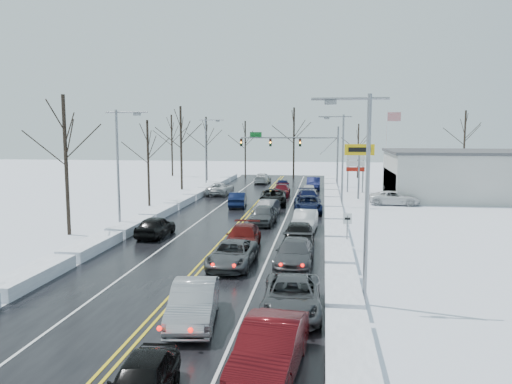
# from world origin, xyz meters

# --- Properties ---
(ground) EXTENTS (160.00, 160.00, 0.00)m
(ground) POSITION_xyz_m (0.00, 0.00, 0.00)
(ground) COLOR silver
(ground) RESTS_ON ground
(road_surface) EXTENTS (14.00, 84.00, 0.01)m
(road_surface) POSITION_xyz_m (0.00, 2.00, 0.01)
(road_surface) COLOR black
(road_surface) RESTS_ON ground
(snow_bank_left) EXTENTS (1.57, 72.00, 0.68)m
(snow_bank_left) POSITION_xyz_m (-7.60, 2.00, 0.00)
(snow_bank_left) COLOR white
(snow_bank_left) RESTS_ON ground
(snow_bank_right) EXTENTS (1.57, 72.00, 0.68)m
(snow_bank_right) POSITION_xyz_m (7.60, 2.00, 0.00)
(snow_bank_right) COLOR white
(snow_bank_right) RESTS_ON ground
(traffic_signal_mast) EXTENTS (13.28, 0.39, 8.00)m
(traffic_signal_mast) POSITION_xyz_m (3.45, 27.99, 5.48)
(traffic_signal_mast) COLOR slate
(traffic_signal_mast) RESTS_ON ground
(tires_plus_sign) EXTENTS (3.20, 0.34, 6.00)m
(tires_plus_sign) POSITION_xyz_m (10.50, 15.99, 4.99)
(tires_plus_sign) COLOR slate
(tires_plus_sign) RESTS_ON ground
(used_vehicles_sign) EXTENTS (2.20, 0.22, 4.65)m
(used_vehicles_sign) POSITION_xyz_m (10.50, 22.00, 3.32)
(used_vehicles_sign) COLOR slate
(used_vehicles_sign) RESTS_ON ground
(speed_limit_sign) EXTENTS (0.55, 0.09, 2.35)m
(speed_limit_sign) POSITION_xyz_m (8.20, -8.00, 1.63)
(speed_limit_sign) COLOR slate
(speed_limit_sign) RESTS_ON ground
(flagpole) EXTENTS (1.87, 1.20, 10.00)m
(flagpole) POSITION_xyz_m (15.17, 30.00, 5.93)
(flagpole) COLOR silver
(flagpole) RESTS_ON ground
(dealership_building) EXTENTS (20.40, 12.40, 5.30)m
(dealership_building) POSITION_xyz_m (23.98, 18.00, 2.66)
(dealership_building) COLOR #B4B4AF
(dealership_building) RESTS_ON ground
(streetlight_se) EXTENTS (3.20, 0.25, 9.00)m
(streetlight_se) POSITION_xyz_m (8.30, -18.00, 5.31)
(streetlight_se) COLOR slate
(streetlight_se) RESTS_ON ground
(streetlight_ne) EXTENTS (3.20, 0.25, 9.00)m
(streetlight_ne) POSITION_xyz_m (8.30, 10.00, 5.31)
(streetlight_ne) COLOR slate
(streetlight_ne) RESTS_ON ground
(streetlight_sw) EXTENTS (3.20, 0.25, 9.00)m
(streetlight_sw) POSITION_xyz_m (-8.30, -4.00, 5.31)
(streetlight_sw) COLOR slate
(streetlight_sw) RESTS_ON ground
(streetlight_nw) EXTENTS (3.20, 0.25, 9.00)m
(streetlight_nw) POSITION_xyz_m (-8.30, 24.00, 5.31)
(streetlight_nw) COLOR slate
(streetlight_nw) RESTS_ON ground
(tree_left_b) EXTENTS (4.00, 4.00, 10.00)m
(tree_left_b) POSITION_xyz_m (-11.50, -6.00, 6.99)
(tree_left_b) COLOR #2D231C
(tree_left_b) RESTS_ON ground
(tree_left_c) EXTENTS (3.40, 3.40, 8.50)m
(tree_left_c) POSITION_xyz_m (-10.50, 8.00, 5.94)
(tree_left_c) COLOR #2D231C
(tree_left_c) RESTS_ON ground
(tree_left_d) EXTENTS (4.20, 4.20, 10.50)m
(tree_left_d) POSITION_xyz_m (-11.20, 22.00, 7.33)
(tree_left_d) COLOR #2D231C
(tree_left_d) RESTS_ON ground
(tree_left_e) EXTENTS (3.80, 3.80, 9.50)m
(tree_left_e) POSITION_xyz_m (-10.80, 34.00, 6.64)
(tree_left_e) COLOR #2D231C
(tree_left_e) RESTS_ON ground
(tree_far_a) EXTENTS (4.00, 4.00, 10.00)m
(tree_far_a) POSITION_xyz_m (-18.00, 40.00, 6.99)
(tree_far_a) COLOR #2D231C
(tree_far_a) RESTS_ON ground
(tree_far_b) EXTENTS (3.60, 3.60, 9.00)m
(tree_far_b) POSITION_xyz_m (-6.00, 41.00, 6.29)
(tree_far_b) COLOR #2D231C
(tree_far_b) RESTS_ON ground
(tree_far_c) EXTENTS (4.40, 4.40, 11.00)m
(tree_far_c) POSITION_xyz_m (2.00, 39.00, 7.68)
(tree_far_c) COLOR #2D231C
(tree_far_c) RESTS_ON ground
(tree_far_d) EXTENTS (3.40, 3.40, 8.50)m
(tree_far_d) POSITION_xyz_m (12.00, 40.50, 5.94)
(tree_far_d) COLOR #2D231C
(tree_far_d) RESTS_ON ground
(tree_far_e) EXTENTS (4.20, 4.20, 10.50)m
(tree_far_e) POSITION_xyz_m (28.00, 41.00, 7.33)
(tree_far_e) COLOR #2D231C
(tree_far_e) RESTS_ON ground
(queued_car_1) EXTENTS (2.33, 5.01, 1.59)m
(queued_car_1) POSITION_xyz_m (1.71, -20.98, 0.00)
(queued_car_1) COLOR gray
(queued_car_1) RESTS_ON ground
(queued_car_2) EXTENTS (2.43, 5.05, 1.39)m
(queued_car_2) POSITION_xyz_m (1.73, -12.76, 0.00)
(queued_car_2) COLOR #46494B
(queued_car_2) RESTS_ON ground
(queued_car_3) EXTENTS (2.22, 5.11, 1.46)m
(queued_car_3) POSITION_xyz_m (1.63, -8.45, 0.00)
(queued_car_3) COLOR #4E0C0A
(queued_car_3) RESTS_ON ground
(queued_car_4) EXTENTS (2.11, 4.64, 1.55)m
(queued_car_4) POSITION_xyz_m (1.94, -0.13, 0.00)
(queued_car_4) COLOR #444749
(queued_car_4) RESTS_ON ground
(queued_car_5) EXTENTS (2.03, 4.39, 1.39)m
(queued_car_5) POSITION_xyz_m (1.80, 3.81, 0.00)
(queued_car_5) COLOR #46484C
(queued_car_5) RESTS_ON ground
(queued_car_6) EXTENTS (3.07, 5.88, 1.58)m
(queued_car_6) POSITION_xyz_m (1.67, 10.33, 0.00)
(queued_car_6) COLOR black
(queued_car_6) RESTS_ON ground
(queued_car_7) EXTENTS (1.93, 4.61, 1.33)m
(queued_car_7) POSITION_xyz_m (1.95, 17.28, 0.00)
(queued_car_7) COLOR #500A12
(queued_car_7) RESTS_ON ground
(queued_car_8) EXTENTS (1.97, 4.22, 1.40)m
(queued_car_8) POSITION_xyz_m (1.63, 22.54, 0.00)
(queued_car_8) COLOR black
(queued_car_8) RESTS_ON ground
(queued_car_9) EXTENTS (2.26, 5.18, 1.66)m
(queued_car_9) POSITION_xyz_m (5.12, -24.69, 0.00)
(queued_car_9) COLOR #44090C
(queued_car_9) RESTS_ON ground
(queued_car_10) EXTENTS (2.58, 5.26, 1.44)m
(queued_car_10) POSITION_xyz_m (5.45, -19.42, 0.00)
(queued_car_10) COLOR #3D3F42
(queued_car_10) RESTS_ON ground
(queued_car_11) EXTENTS (2.17, 5.09, 1.46)m
(queued_car_11) POSITION_xyz_m (5.14, -12.24, 0.00)
(queued_car_11) COLOR #3F4144
(queued_car_11) RESTS_ON ground
(queued_car_12) EXTENTS (2.06, 4.95, 1.68)m
(queued_car_12) POSITION_xyz_m (5.17, -8.04, 0.00)
(queued_car_12) COLOR black
(queued_car_12) RESTS_ON ground
(queued_car_13) EXTENTS (1.91, 4.78, 1.55)m
(queued_car_13) POSITION_xyz_m (5.35, -2.37, 0.00)
(queued_car_13) COLOR #94979B
(queued_car_13) RESTS_ON ground
(queued_car_14) EXTENTS (2.87, 5.53, 1.49)m
(queued_car_14) POSITION_xyz_m (5.27, 6.26, 0.00)
(queued_car_14) COLOR black
(queued_car_14) RESTS_ON ground
(queued_car_15) EXTENTS (2.75, 5.38, 1.50)m
(queued_car_15) POSITION_xyz_m (5.17, 10.89, 0.00)
(queued_car_15) COLOR black
(queued_car_15) RESTS_ON ground
(queued_car_16) EXTENTS (1.91, 4.32, 1.44)m
(queued_car_16) POSITION_xyz_m (5.06, 16.57, 0.00)
(queued_car_16) COLOR silver
(queued_car_16) RESTS_ON ground
(queued_car_17) EXTENTS (1.70, 4.79, 1.58)m
(queued_car_17) POSITION_xyz_m (5.43, 24.02, 0.00)
(queued_car_17) COLOR black
(queued_car_17) RESTS_ON ground
(oncoming_car_0) EXTENTS (1.96, 4.59, 1.47)m
(oncoming_car_0) POSITION_xyz_m (-1.65, 8.61, 0.00)
(oncoming_car_0) COLOR #0B1333
(oncoming_car_0) RESTS_ON ground
(oncoming_car_1) EXTENTS (2.74, 5.35, 1.44)m
(oncoming_car_1) POSITION_xyz_m (-5.25, 17.44, 0.00)
(oncoming_car_1) COLOR silver
(oncoming_car_1) RESTS_ON ground
(oncoming_car_2) EXTENTS (2.16, 5.02, 1.44)m
(oncoming_car_2) POSITION_xyz_m (-1.90, 30.62, 0.00)
(oncoming_car_2) COLOR silver
(oncoming_car_2) RESTS_ON ground
(oncoming_car_3) EXTENTS (1.96, 4.46, 1.49)m
(oncoming_car_3) POSITION_xyz_m (-5.06, -5.84, 0.00)
(oncoming_car_3) COLOR black
(oncoming_car_3) RESTS_ON ground
(parked_car_0) EXTENTS (5.22, 2.70, 1.41)m
(parked_car_0) POSITION_xyz_m (13.83, 11.98, 0.00)
(parked_car_0) COLOR white
(parked_car_0) RESTS_ON ground
(parked_car_1) EXTENTS (2.87, 5.77, 1.61)m
(parked_car_1) POSITION_xyz_m (17.13, 15.26, 0.00)
(parked_car_1) COLOR black
(parked_car_1) RESTS_ON ground
(parked_car_2) EXTENTS (2.07, 4.92, 1.66)m
(parked_car_2) POSITION_xyz_m (14.94, 20.95, 0.00)
(parked_car_2) COLOR black
(parked_car_2) RESTS_ON ground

